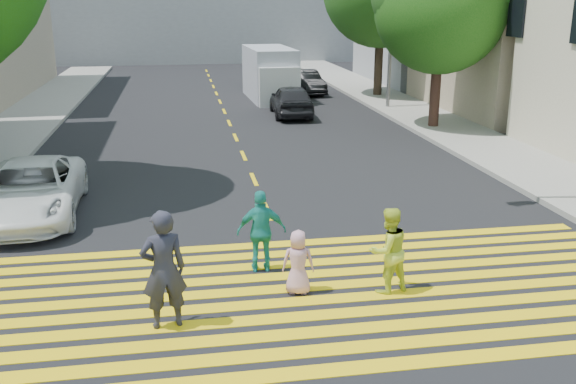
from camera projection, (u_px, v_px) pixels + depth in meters
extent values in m
plane|color=black|center=(319.00, 329.00, 10.25)|extent=(120.00, 120.00, 0.00)
cube|color=gray|center=(39.00, 111.00, 29.64)|extent=(3.00, 40.00, 0.15)
cube|color=gray|center=(447.00, 128.00, 25.74)|extent=(3.00, 60.00, 0.15)
cube|color=yellow|center=(337.00, 370.00, 9.11)|extent=(13.40, 0.35, 0.01)
cube|color=yellow|center=(328.00, 350.00, 9.63)|extent=(13.40, 0.35, 0.01)
cube|color=yellow|center=(321.00, 332.00, 10.15)|extent=(13.40, 0.35, 0.01)
cube|color=yellow|center=(313.00, 316.00, 10.67)|extent=(13.40, 0.35, 0.01)
cube|color=yellow|center=(307.00, 301.00, 11.19)|extent=(13.40, 0.35, 0.01)
cube|color=yellow|center=(301.00, 288.00, 11.71)|extent=(13.40, 0.35, 0.01)
cube|color=yellow|center=(296.00, 275.00, 12.23)|extent=(13.40, 0.35, 0.01)
cube|color=yellow|center=(291.00, 264.00, 12.75)|extent=(13.40, 0.35, 0.01)
cube|color=yellow|center=(286.00, 254.00, 13.27)|extent=(13.40, 0.35, 0.01)
cube|color=yellow|center=(282.00, 244.00, 13.79)|extent=(13.40, 0.35, 0.01)
cube|color=yellow|center=(268.00, 211.00, 15.91)|extent=(0.12, 1.40, 0.01)
cube|color=yellow|center=(254.00, 179.00, 18.74)|extent=(0.12, 1.40, 0.01)
cube|color=yellow|center=(244.00, 156.00, 21.57)|extent=(0.12, 1.40, 0.01)
cube|color=yellow|center=(236.00, 137.00, 24.41)|extent=(0.12, 1.40, 0.01)
cube|color=yellow|center=(229.00, 123.00, 27.24)|extent=(0.12, 1.40, 0.01)
cube|color=yellow|center=(224.00, 111.00, 30.07)|extent=(0.12, 1.40, 0.01)
cube|color=yellow|center=(220.00, 102.00, 32.90)|extent=(0.12, 1.40, 0.01)
cube|color=yellow|center=(216.00, 93.00, 35.73)|extent=(0.12, 1.40, 0.01)
cube|color=yellow|center=(213.00, 87.00, 38.57)|extent=(0.12, 1.40, 0.01)
cube|color=yellow|center=(211.00, 81.00, 41.40)|extent=(0.12, 1.40, 0.01)
cube|color=yellow|center=(208.00, 75.00, 44.23)|extent=(0.12, 1.40, 0.01)
cube|color=yellow|center=(206.00, 71.00, 47.06)|extent=(0.12, 1.40, 0.01)
cube|color=tan|center=(554.00, 0.00, 29.13)|extent=(10.00, 10.00, 10.00)
cube|color=gray|center=(455.00, 0.00, 39.52)|extent=(10.00, 10.00, 10.00)
cylinder|color=#452C22|center=(435.00, 96.00, 25.57)|extent=(0.53, 0.53, 2.72)
sphere|color=#124B0E|center=(441.00, 7.00, 24.58)|extent=(6.74, 6.74, 5.11)
cylinder|color=black|center=(378.00, 67.00, 33.96)|extent=(0.50, 0.50, 3.17)
imported|color=#282935|center=(164.00, 270.00, 10.06)|extent=(0.80, 0.60, 1.97)
imported|color=#C9DD38|center=(388.00, 250.00, 11.36)|extent=(0.90, 0.79, 1.58)
imported|color=#CE94A7|center=(298.00, 262.00, 11.35)|extent=(0.64, 0.48, 1.18)
imported|color=teal|center=(262.00, 231.00, 12.24)|extent=(0.96, 0.43, 1.61)
imported|color=white|center=(31.00, 190.00, 15.37)|extent=(2.39, 4.89, 1.34)
imported|color=black|center=(291.00, 100.00, 28.70)|extent=(1.85, 4.23, 1.42)
imported|color=gray|center=(264.00, 73.00, 40.22)|extent=(1.78, 4.17, 1.20)
imported|color=black|center=(305.00, 82.00, 35.47)|extent=(1.74, 4.06, 1.30)
cube|color=#ACB0BE|center=(269.00, 73.00, 33.54)|extent=(2.32, 5.39, 2.65)
cube|color=silver|center=(278.00, 86.00, 31.46)|extent=(2.06, 1.35, 1.91)
cylinder|color=black|center=(260.00, 97.00, 31.86)|extent=(0.29, 0.75, 0.74)
cylinder|color=black|center=(293.00, 96.00, 32.19)|extent=(0.29, 0.75, 0.74)
cylinder|color=black|center=(248.00, 87.00, 35.44)|extent=(0.29, 0.75, 0.74)
cylinder|color=black|center=(279.00, 87.00, 35.77)|extent=(0.29, 0.75, 0.74)
cylinder|color=slate|center=(392.00, 10.00, 29.29)|extent=(0.18, 0.18, 9.18)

